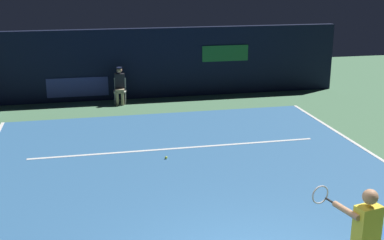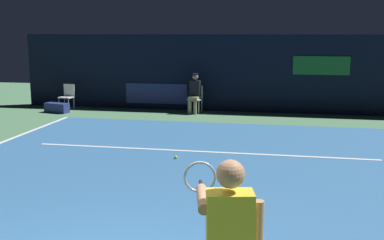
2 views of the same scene
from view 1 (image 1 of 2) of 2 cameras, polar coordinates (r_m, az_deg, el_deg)
ground_plane at (r=11.82m, az=-0.06°, el=-6.37°), size 29.70×29.70×0.00m
court_surface at (r=11.82m, az=-0.06°, el=-6.34°), size 9.95×10.87×0.01m
line_sideline_left at (r=13.65m, az=20.65°, el=-4.20°), size 0.10×10.87×0.01m
line_service at (r=13.55m, az=-1.75°, el=-3.24°), size 7.76×0.10×0.01m
back_wall at (r=18.90m, az=-5.08°, el=6.42°), size 14.80×0.33×2.60m
tennis_player at (r=7.70m, az=18.95°, el=-12.43°), size 0.77×0.93×1.73m
line_judge_on_chair at (r=18.20m, az=-8.19°, el=3.95°), size 0.49×0.56×1.32m
tennis_ball at (r=12.83m, az=-2.95°, el=-4.27°), size 0.07×0.07×0.07m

